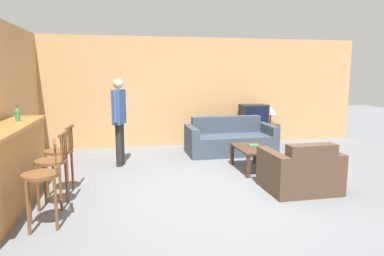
# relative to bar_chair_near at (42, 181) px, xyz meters

# --- Properties ---
(ground_plane) EXTENTS (24.00, 24.00, 0.00)m
(ground_plane) POSITION_rel_bar_chair_near_xyz_m (2.19, 0.68, -0.55)
(ground_plane) COLOR slate
(wall_back) EXTENTS (9.40, 0.08, 2.60)m
(wall_back) POSITION_rel_bar_chair_near_xyz_m (2.19, 4.22, 0.75)
(wall_back) COLOR tan
(wall_back) RESTS_ON ground_plane
(wall_left) EXTENTS (0.08, 8.55, 2.60)m
(wall_left) POSITION_rel_bar_chair_near_xyz_m (-0.94, 1.95, 0.75)
(wall_left) COLOR tan
(wall_left) RESTS_ON ground_plane
(bar_counter) EXTENTS (0.55, 2.79, 1.07)m
(bar_counter) POSITION_rel_bar_chair_near_xyz_m (-0.60, 0.62, -0.01)
(bar_counter) COLOR #A87038
(bar_counter) RESTS_ON ground_plane
(bar_chair_near) EXTENTS (0.47, 0.47, 1.00)m
(bar_chair_near) POSITION_rel_bar_chair_near_xyz_m (0.00, 0.00, 0.00)
(bar_chair_near) COLOR brown
(bar_chair_near) RESTS_ON ground_plane
(bar_chair_mid) EXTENTS (0.45, 0.45, 1.00)m
(bar_chair_mid) POSITION_rel_bar_chair_near_xyz_m (0.00, 0.61, 0.00)
(bar_chair_mid) COLOR brown
(bar_chair_mid) RESTS_ON ground_plane
(bar_chair_far) EXTENTS (0.44, 0.44, 1.00)m
(bar_chair_far) POSITION_rel_bar_chair_near_xyz_m (0.00, 1.19, 0.00)
(bar_chair_far) COLOR brown
(bar_chair_far) RESTS_ON ground_plane
(couch_far) EXTENTS (1.91, 0.90, 0.79)m
(couch_far) POSITION_rel_bar_chair_near_xyz_m (3.23, 3.13, -0.27)
(couch_far) COLOR #384251
(couch_far) RESTS_ON ground_plane
(armchair_near) EXTENTS (1.02, 0.86, 0.77)m
(armchair_near) POSITION_rel_bar_chair_near_xyz_m (3.50, 0.55, -0.26)
(armchair_near) COLOR #4C3828
(armchair_near) RESTS_ON ground_plane
(coffee_table) EXTENTS (0.54, 0.95, 0.42)m
(coffee_table) POSITION_rel_bar_chair_near_xyz_m (3.20, 1.74, -0.20)
(coffee_table) COLOR #472D1E
(coffee_table) RESTS_ON ground_plane
(tv_unit) EXTENTS (1.21, 0.47, 0.52)m
(tv_unit) POSITION_rel_bar_chair_near_xyz_m (4.08, 3.87, -0.29)
(tv_unit) COLOR #513823
(tv_unit) RESTS_ON ground_plane
(tv) EXTENTS (0.64, 0.43, 0.48)m
(tv) POSITION_rel_bar_chair_near_xyz_m (4.08, 3.87, 0.21)
(tv) COLOR black
(tv) RESTS_ON tv_unit
(bottle) EXTENTS (0.07, 0.07, 0.23)m
(bottle) POSITION_rel_bar_chair_near_xyz_m (-0.56, 1.30, 0.62)
(bottle) COLOR #2D7F3D
(bottle) RESTS_ON bar_counter
(book_on_table) EXTENTS (0.20, 0.19, 0.02)m
(book_on_table) POSITION_rel_bar_chair_near_xyz_m (3.27, 1.86, -0.12)
(book_on_table) COLOR #33704C
(book_on_table) RESTS_ON coffee_table
(table_lamp) EXTENTS (0.28, 0.28, 0.42)m
(table_lamp) POSITION_rel_bar_chair_near_xyz_m (4.52, 3.87, 0.28)
(table_lamp) COLOR brown
(table_lamp) RESTS_ON tv_unit
(person_by_window) EXTENTS (0.27, 0.49, 1.65)m
(person_by_window) POSITION_rel_bar_chair_near_xyz_m (0.86, 2.56, 0.39)
(person_by_window) COLOR black
(person_by_window) RESTS_ON ground_plane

